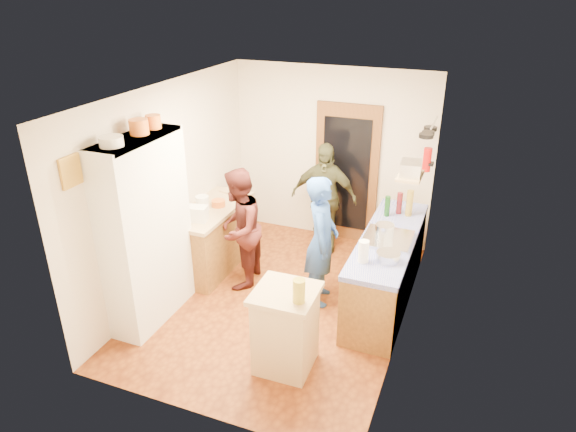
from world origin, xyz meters
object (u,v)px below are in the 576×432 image
Objects in this scene: island_base at (286,331)px; person_back at (324,198)px; hutch_body at (147,232)px; person_left at (242,228)px; right_counter_base at (386,270)px; person_hob at (324,242)px.

island_base is 2.66m from person_back.
hutch_body is 2.56× the size of island_base.
person_back is (0.69, 1.29, 0.02)m from person_left.
person_hob is at bearing -156.94° from right_counter_base.
right_counter_base is at bearing 65.86° from island_base.
right_counter_base is at bearing 27.47° from hutch_body.
hutch_body is at bearing -152.53° from right_counter_base.
person_back is at bearing 143.44° from person_left.
right_counter_base is 1.38× the size of person_left.
person_hob is (1.78, 0.99, -0.28)m from hutch_body.
hutch_body is 1.93m from island_base.
person_hob is at bearing -77.62° from person_back.
person_left is at bearing -171.68° from right_counter_base.
person_hob is at bearing 79.72° from person_left.
person_hob is 1.39m from person_back.
person_left is (-1.83, -0.27, 0.37)m from right_counter_base.
person_back is (-0.43, 2.60, 0.39)m from island_base.
hutch_body is at bearing -125.54° from person_back.
island_base is at bearing -8.89° from hutch_body.
hutch_body is at bearing 171.11° from island_base.
island_base is 0.53× the size of person_back.
person_hob is (-0.01, 1.27, 0.39)m from island_base.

